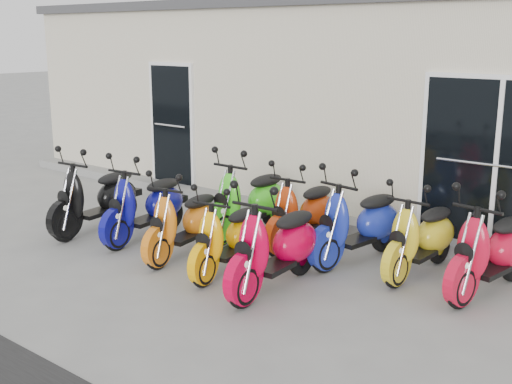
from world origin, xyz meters
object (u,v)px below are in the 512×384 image
at_px(scooter_front_blue, 146,195).
at_px(scooter_back_red, 303,203).
at_px(scooter_back_extra, 493,238).
at_px(scooter_front_black, 96,188).
at_px(scooter_front_red, 276,234).
at_px(scooter_back_green, 249,190).
at_px(scooter_back_yellow, 422,226).
at_px(scooter_front_orange_b, 229,227).
at_px(scooter_front_orange_a, 184,212).
at_px(scooter_back_blue, 359,212).

distance_m(scooter_front_blue, scooter_back_red, 2.17).
bearing_deg(scooter_back_extra, scooter_front_black, -157.77).
distance_m(scooter_front_red, scooter_back_red, 1.56).
distance_m(scooter_back_green, scooter_back_yellow, 2.55).
xyz_separation_m(scooter_front_black, scooter_back_yellow, (4.39, 1.30, -0.05)).
bearing_deg(scooter_front_red, scooter_front_orange_b, 170.64).
bearing_deg(scooter_back_green, scooter_back_extra, -0.21).
distance_m(scooter_front_orange_a, scooter_back_yellow, 2.93).
distance_m(scooter_front_orange_b, scooter_back_red, 1.36).
xyz_separation_m(scooter_front_orange_b, scooter_back_extra, (2.66, 1.31, 0.07)).
bearing_deg(scooter_back_red, scooter_back_blue, -5.10).
bearing_deg(scooter_back_red, scooter_back_extra, -3.27).
height_order(scooter_back_green, scooter_back_blue, scooter_back_green).
bearing_deg(scooter_back_green, scooter_back_red, 3.65).
bearing_deg(scooter_front_red, scooter_front_orange_a, 170.61).
xyz_separation_m(scooter_front_black, scooter_back_blue, (3.58, 1.24, -0.01)).
distance_m(scooter_front_orange_a, scooter_back_extra, 3.69).
bearing_deg(scooter_back_extra, scooter_front_red, -134.87).
relative_size(scooter_front_orange_a, scooter_back_extra, 0.92).
height_order(scooter_front_black, scooter_front_orange_b, scooter_front_black).
distance_m(scooter_front_orange_b, scooter_back_blue, 1.65).
relative_size(scooter_front_black, scooter_front_blue, 1.02).
relative_size(scooter_front_red, scooter_back_red, 1.07).
bearing_deg(scooter_back_green, scooter_front_orange_b, -60.69).
distance_m(scooter_front_orange_b, scooter_back_green, 1.49).
bearing_deg(scooter_back_red, scooter_front_orange_a, -129.04).
height_order(scooter_back_blue, scooter_back_yellow, scooter_back_blue).
xyz_separation_m(scooter_front_blue, scooter_back_green, (1.01, 1.03, 0.03)).
distance_m(scooter_front_black, scooter_front_red, 3.35).
relative_size(scooter_back_green, scooter_back_blue, 1.03).
bearing_deg(scooter_front_red, scooter_back_red, 110.14).
bearing_deg(scooter_front_blue, scooter_back_extra, 6.68).
bearing_deg(scooter_back_extra, scooter_back_red, -172.02).
bearing_deg(scooter_front_black, scooter_back_green, 27.44).
bearing_deg(scooter_front_orange_a, scooter_back_blue, 25.47).
distance_m(scooter_front_orange_a, scooter_back_blue, 2.20).
xyz_separation_m(scooter_front_blue, scooter_back_extra, (4.41, 1.05, 0.01)).
bearing_deg(scooter_back_green, scooter_front_red, -42.87).
relative_size(scooter_front_black, scooter_front_red, 0.99).
relative_size(scooter_front_orange_a, scooter_back_yellow, 0.98).
distance_m(scooter_front_blue, scooter_front_orange_a, 0.94).
xyz_separation_m(scooter_back_green, scooter_back_yellow, (2.55, 0.08, -0.06)).
xyz_separation_m(scooter_front_orange_a, scooter_back_extra, (3.48, 1.23, 0.05)).
bearing_deg(scooter_front_orange_b, scooter_front_black, 169.59).
relative_size(scooter_front_orange_a, scooter_front_red, 0.91).
bearing_deg(scooter_front_orange_b, scooter_front_orange_a, 165.50).
xyz_separation_m(scooter_back_blue, scooter_back_extra, (1.66, 0.00, 0.00)).
distance_m(scooter_front_orange_b, scooter_front_red, 0.77).
bearing_deg(scooter_back_blue, scooter_back_extra, 8.94).
bearing_deg(scooter_back_blue, scooter_back_green, -170.34).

